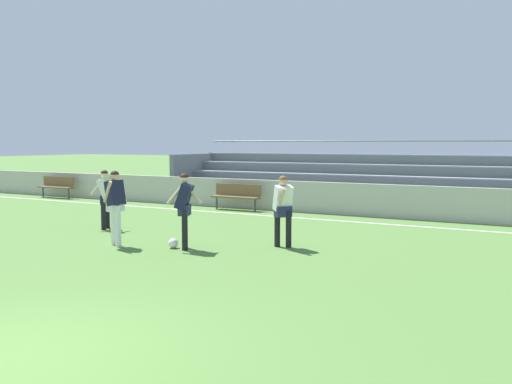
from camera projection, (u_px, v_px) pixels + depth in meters
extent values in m
plane|color=#517A38|center=(3.00, 360.00, 5.97)|extent=(160.00, 160.00, 0.00)
cube|color=white|center=(356.00, 222.00, 16.37)|extent=(44.00, 0.12, 0.01)
cube|color=#BCB7AD|center=(370.00, 200.00, 17.57)|extent=(48.00, 0.16, 1.05)
cube|color=#9EA3AD|center=(387.00, 202.00, 18.57)|extent=(17.91, 0.36, 0.08)
cube|color=slate|center=(385.00, 208.00, 18.41)|extent=(17.91, 0.04, 0.37)
cube|color=#9EA3AD|center=(393.00, 189.00, 19.18)|extent=(17.91, 0.36, 0.08)
cube|color=slate|center=(391.00, 195.00, 19.02)|extent=(17.91, 0.04, 0.37)
cube|color=#9EA3AD|center=(398.00, 177.00, 19.79)|extent=(17.91, 0.36, 0.08)
cube|color=slate|center=(397.00, 183.00, 19.63)|extent=(17.91, 0.04, 0.37)
cube|color=#9EA3AD|center=(404.00, 166.00, 20.40)|extent=(17.91, 0.36, 0.08)
cube|color=slate|center=(402.00, 171.00, 20.24)|extent=(17.91, 0.04, 0.37)
cube|color=#9EA3AD|center=(408.00, 155.00, 21.00)|extent=(17.91, 0.36, 0.08)
cube|color=slate|center=(407.00, 160.00, 20.85)|extent=(17.91, 0.04, 0.37)
cube|color=slate|center=(195.00, 175.00, 24.03)|extent=(0.20, 3.29, 1.86)
cylinder|color=slate|center=(410.00, 141.00, 21.17)|extent=(17.91, 0.06, 0.06)
cube|color=brown|center=(235.00, 197.00, 19.25)|extent=(1.80, 0.40, 0.06)
cube|color=brown|center=(238.00, 190.00, 19.38)|extent=(1.80, 0.05, 0.40)
cylinder|color=#47474C|center=(217.00, 203.00, 19.64)|extent=(0.07, 0.07, 0.45)
cylinder|color=#47474C|center=(255.00, 205.00, 18.90)|extent=(0.07, 0.07, 0.45)
cube|color=brown|center=(56.00, 187.00, 23.50)|extent=(1.80, 0.40, 0.06)
cube|color=brown|center=(59.00, 181.00, 23.64)|extent=(1.80, 0.05, 0.40)
cylinder|color=#47474C|center=(43.00, 192.00, 23.89)|extent=(0.07, 0.07, 0.45)
cylinder|color=#47474C|center=(69.00, 193.00, 23.15)|extent=(0.07, 0.07, 0.45)
cylinder|color=black|center=(185.00, 230.00, 12.04)|extent=(0.13, 0.13, 0.89)
cylinder|color=black|center=(185.00, 228.00, 12.32)|extent=(0.13, 0.13, 0.89)
cube|color=#232847|center=(184.00, 210.00, 12.14)|extent=(0.34, 0.42, 0.24)
cube|color=#191E38|center=(184.00, 196.00, 12.11)|extent=(0.50, 0.50, 0.60)
cylinder|color=beige|center=(175.00, 195.00, 12.06)|extent=(0.40, 0.22, 0.44)
cylinder|color=beige|center=(193.00, 194.00, 12.16)|extent=(0.40, 0.22, 0.44)
sphere|color=beige|center=(184.00, 179.00, 12.08)|extent=(0.21, 0.21, 0.21)
sphere|color=black|center=(184.00, 178.00, 12.08)|extent=(0.20, 0.20, 0.20)
cylinder|color=white|center=(114.00, 225.00, 12.69)|extent=(0.13, 0.13, 0.93)
cylinder|color=white|center=(118.00, 226.00, 12.48)|extent=(0.13, 0.13, 0.93)
cube|color=white|center=(115.00, 206.00, 12.54)|extent=(0.28, 0.39, 0.24)
cube|color=#191E38|center=(115.00, 193.00, 12.52)|extent=(0.38, 0.43, 0.59)
cylinder|color=#D6A884|center=(122.00, 191.00, 12.66)|extent=(0.30, 0.13, 0.50)
cylinder|color=#D6A884|center=(108.00, 192.00, 12.37)|extent=(0.30, 0.13, 0.50)
sphere|color=#D6A884|center=(115.00, 176.00, 12.48)|extent=(0.21, 0.21, 0.21)
sphere|color=black|center=(115.00, 175.00, 12.48)|extent=(0.20, 0.20, 0.20)
cylinder|color=black|center=(107.00, 213.00, 15.17)|extent=(0.13, 0.13, 0.82)
cylinder|color=black|center=(103.00, 215.00, 14.88)|extent=(0.13, 0.13, 0.82)
cube|color=#232847|center=(105.00, 200.00, 14.99)|extent=(0.39, 0.42, 0.24)
cube|color=white|center=(105.00, 189.00, 14.96)|extent=(0.54, 0.54, 0.60)
cylinder|color=beige|center=(112.00, 187.00, 14.96)|extent=(0.35, 0.28, 0.46)
cylinder|color=beige|center=(97.00, 187.00, 14.96)|extent=(0.35, 0.28, 0.46)
sphere|color=beige|center=(104.00, 175.00, 14.93)|extent=(0.21, 0.21, 0.21)
sphere|color=black|center=(104.00, 174.00, 14.93)|extent=(0.20, 0.20, 0.20)
cylinder|color=black|center=(289.00, 229.00, 12.37)|extent=(0.13, 0.13, 0.83)
cylinder|color=black|center=(277.00, 229.00, 12.47)|extent=(0.13, 0.13, 0.83)
cube|color=#232847|center=(283.00, 211.00, 12.38)|extent=(0.40, 0.42, 0.24)
cube|color=white|center=(283.00, 198.00, 12.35)|extent=(0.51, 0.52, 0.60)
cylinder|color=#D6A884|center=(282.00, 197.00, 12.16)|extent=(0.34, 0.30, 0.46)
cylinder|color=#D6A884|center=(284.00, 196.00, 12.54)|extent=(0.34, 0.30, 0.46)
sphere|color=#D6A884|center=(283.00, 181.00, 12.32)|extent=(0.21, 0.21, 0.21)
sphere|color=brown|center=(283.00, 180.00, 12.32)|extent=(0.20, 0.20, 0.20)
sphere|color=white|center=(173.00, 243.00, 12.31)|extent=(0.22, 0.22, 0.22)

